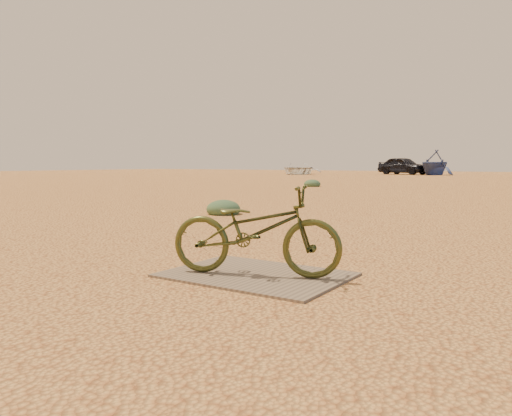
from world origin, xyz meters
The scene contains 8 objects.
ground centered at (0.00, 0.00, 0.00)m, with size 120.00×120.00×0.00m, color #DDA154.
plywood_board centered at (-0.50, 0.07, 0.01)m, with size 1.56×1.12×0.02m, color #7A674F.
bicycle centered at (-0.48, 0.02, 0.42)m, with size 0.53×1.52×0.80m, color #40441B.
car centered at (-11.55, 40.68, 0.78)m, with size 1.84×4.58×1.56m, color black.
boat_near_left centered at (-19.60, 35.88, 0.51)m, with size 3.54×4.96×1.03m, color silver.
boat_far_left centered at (-8.71, 40.06, 1.08)m, with size 3.54×4.10×2.16m, color #35477D.
kale_a centered at (-4.01, 4.23, 0.00)m, with size 0.67×0.67×0.37m, color #52704A.
kale_c centered at (-7.86, 15.66, 0.00)m, with size 0.71×0.71×0.39m, color #52704A.
Camera 1 is at (1.91, -3.60, 1.01)m, focal length 35.00 mm.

